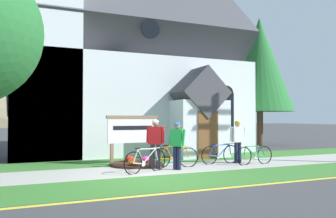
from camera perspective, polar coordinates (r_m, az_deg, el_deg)
The scene contains 17 objects.
ground at distance 14.17m, azimuth -8.01°, elevation -8.80°, with size 140.00×140.00×0.00m, color #3D3D3F.
sidewalk_slab at distance 12.40m, azimuth 2.54°, elevation -9.85°, with size 32.00×2.38×0.01m, color #A8A59E.
grass_verge at distance 10.37m, azimuth 8.16°, elevation -11.50°, with size 32.00×2.28×0.01m, color #38722D.
church_lawn at distance 14.56m, azimuth -1.48°, elevation -8.60°, with size 24.00×2.35×0.01m, color #38722D.
curb_paint_stripe at distance 9.31m, azimuth 12.36°, elevation -12.66°, with size 28.00×0.16×0.01m, color yellow.
church_building at distance 19.55m, azimuth -8.22°, elevation 6.61°, with size 12.36×10.71×12.37m.
church_sign at distance 13.37m, azimuth -6.01°, elevation -3.75°, with size 2.11×0.16×1.89m.
flower_bed at distance 12.96m, azimuth -5.37°, elevation -9.14°, with size 2.02×2.02×0.34m.
bicycle_white at distance 12.36m, azimuth 1.08°, elevation -8.12°, with size 1.75×0.36×0.85m.
bicycle_red at distance 11.27m, azimuth -3.83°, elevation -8.72°, with size 1.69×0.72×0.86m.
bicycle_yellow at distance 13.53m, azimuth 14.43°, elevation -7.54°, with size 1.71×0.10×0.78m.
bicycle_orange at distance 13.50m, azimuth 8.82°, elevation -7.55°, with size 1.75×0.16×0.80m.
cyclist_in_green_jersey at distance 11.75m, azimuth 1.55°, elevation -5.60°, with size 0.42×0.72×1.65m.
cyclist_in_red_jersey at distance 12.01m, azimuth -2.16°, elevation -5.18°, with size 0.51×0.56×1.75m.
cyclist_in_blue_jersey at distance 13.72m, azimuth 11.71°, elevation -4.87°, with size 0.66×0.28×1.69m.
roadside_conifer at distance 23.03m, azimuth 15.24°, elevation 7.27°, with size 4.29×4.29×8.38m.
distant_hill at distance 86.48m, azimuth -23.25°, elevation -2.52°, with size 94.53×45.05×25.10m, color #847A5B.
Camera 1 is at (-3.59, -9.59, 1.82)m, focal length 36.04 mm.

